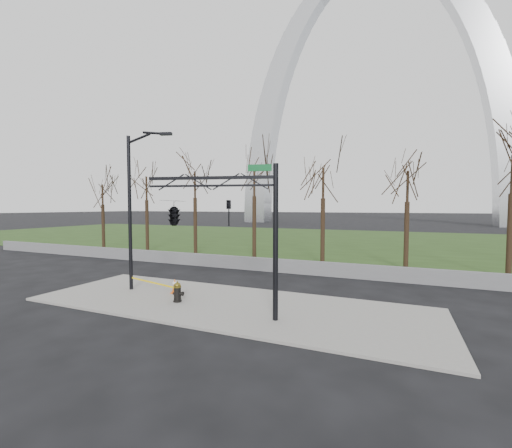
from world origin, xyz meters
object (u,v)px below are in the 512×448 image
at_px(traffic_cone, 175,286).
at_px(traffic_signal_mast, 193,213).
at_px(street_light, 134,201).
at_px(fire_hydrant, 178,292).

xyz_separation_m(traffic_cone, traffic_signal_mast, (2.80, -2.53, 3.69)).
bearing_deg(street_light, traffic_signal_mast, -40.55).
bearing_deg(traffic_cone, street_light, -174.81).
height_order(traffic_cone, traffic_signal_mast, traffic_signal_mast).
relative_size(fire_hydrant, street_light, 0.11).
bearing_deg(traffic_signal_mast, street_light, 141.49).
xyz_separation_m(fire_hydrant, traffic_cone, (-1.07, 1.22, -0.07)).
height_order(fire_hydrant, street_light, street_light).
bearing_deg(traffic_signal_mast, traffic_cone, 123.66).
distance_m(fire_hydrant, street_light, 5.47).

